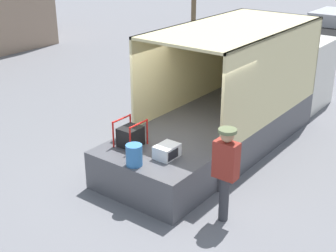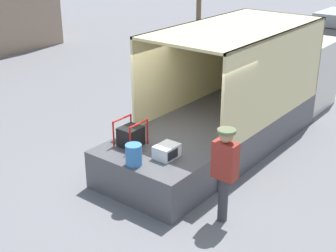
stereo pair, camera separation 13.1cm
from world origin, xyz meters
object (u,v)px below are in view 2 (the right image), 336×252
at_px(portable_generator, 131,136).
at_px(microwave, 167,151).
at_px(box_truck, 261,93).
at_px(pickup_truck_silver, 335,36).
at_px(worker_person, 225,166).
at_px(orange_bucket, 134,155).

bearing_deg(portable_generator, microwave, -90.12).
bearing_deg(box_truck, microwave, -175.64).
relative_size(microwave, pickup_truck_silver, 0.09).
height_order(worker_person, pickup_truck_silver, worker_person).
relative_size(box_truck, worker_person, 3.74).
distance_m(portable_generator, orange_bucket, 0.90).
height_order(box_truck, portable_generator, box_truck).
relative_size(box_truck, microwave, 14.15).
height_order(box_truck, microwave, box_truck).
height_order(portable_generator, worker_person, worker_person).
xyz_separation_m(worker_person, pickup_truck_silver, (14.13, 3.10, -0.45)).
relative_size(box_truck, pickup_truck_silver, 1.27).
height_order(orange_bucket, pickup_truck_silver, pickup_truck_silver).
distance_m(orange_bucket, worker_person, 1.75).
distance_m(portable_generator, pickup_truck_silver, 14.06).
distance_m(microwave, portable_generator, 0.93).
bearing_deg(worker_person, box_truck, 20.23).
distance_m(box_truck, worker_person, 4.97).
bearing_deg(box_truck, pickup_truck_silver, 8.30).
distance_m(box_truck, orange_bucket, 5.20).
height_order(portable_generator, pickup_truck_silver, pickup_truck_silver).
distance_m(orange_bucket, pickup_truck_silver, 14.75).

